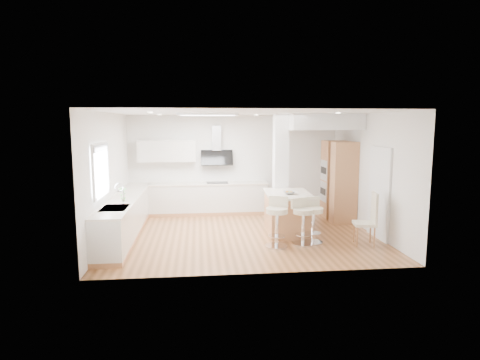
{
  "coord_description": "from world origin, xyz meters",
  "views": [
    {
      "loc": [
        -1.04,
        -9.02,
        2.55
      ],
      "look_at": [
        -0.04,
        0.4,
        1.22
      ],
      "focal_mm": 30.0,
      "sensor_mm": 36.0,
      "label": 1
    }
  ],
  "objects": [
    {
      "name": "wall_left",
      "position": [
        -3.0,
        0.0,
        1.4
      ],
      "size": [
        0.04,
        5.0,
        2.8
      ],
      "primitive_type": "cube",
      "color": "silver",
      "rests_on": "ground"
    },
    {
      "name": "skylight",
      "position": [
        -0.79,
        0.6,
        2.77
      ],
      "size": [
        4.1,
        2.1,
        0.06
      ],
      "color": "white",
      "rests_on": "ground"
    },
    {
      "name": "window_left",
      "position": [
        -2.96,
        -0.9,
        1.69
      ],
      "size": [
        0.06,
        1.28,
        1.07
      ],
      "color": "white",
      "rests_on": "ground"
    },
    {
      "name": "wall_back",
      "position": [
        0.0,
        2.5,
        1.4
      ],
      "size": [
        6.0,
        0.04,
        2.8
      ],
      "primitive_type": "cube",
      "color": "silver",
      "rests_on": "ground"
    },
    {
      "name": "counter_left",
      "position": [
        -2.7,
        0.23,
        0.46
      ],
      "size": [
        0.63,
        4.5,
        1.35
      ],
      "color": "tan",
      "rests_on": "ground"
    },
    {
      "name": "bar_stool_b",
      "position": [
        1.15,
        -0.92,
        0.55
      ],
      "size": [
        0.58,
        0.58,
        0.98
      ],
      "rotation": [
        0.0,
        0.0,
        0.38
      ],
      "color": "silver",
      "rests_on": "ground"
    },
    {
      "name": "counter_back",
      "position": [
        -0.91,
        2.22,
        0.7
      ],
      "size": [
        3.62,
        0.63,
        2.5
      ],
      "color": "tan",
      "rests_on": "ground"
    },
    {
      "name": "oven_column",
      "position": [
        2.68,
        1.23,
        1.05
      ],
      "size": [
        0.63,
        1.21,
        2.1
      ],
      "color": "tan",
      "rests_on": "ground"
    },
    {
      "name": "bar_stool_a",
      "position": [
        0.58,
        -1.02,
        0.59
      ],
      "size": [
        0.61,
        0.61,
        1.05
      ],
      "rotation": [
        0.0,
        0.0,
        -0.38
      ],
      "color": "silver",
      "rests_on": "ground"
    },
    {
      "name": "pillar",
      "position": [
        1.05,
        0.95,
        1.4
      ],
      "size": [
        0.35,
        0.35,
        2.8
      ],
      "color": "white",
      "rests_on": "ground"
    },
    {
      "name": "ground",
      "position": [
        0.0,
        0.0,
        0.0
      ],
      "size": [
        6.0,
        6.0,
        0.0
      ],
      "primitive_type": "plane",
      "color": "#A1673C",
      "rests_on": "ground"
    },
    {
      "name": "peninsula",
      "position": [
        1.05,
        0.07,
        0.48
      ],
      "size": [
        1.11,
        1.61,
        1.02
      ],
      "rotation": [
        0.0,
        0.0,
        -0.06
      ],
      "color": "tan",
      "rests_on": "ground"
    },
    {
      "name": "wall_right",
      "position": [
        3.0,
        0.0,
        1.4
      ],
      "size": [
        0.04,
        5.0,
        2.8
      ],
      "primitive_type": "cube",
      "color": "silver",
      "rests_on": "ground"
    },
    {
      "name": "soffit",
      "position": [
        2.1,
        1.4,
        2.6
      ],
      "size": [
        1.78,
        2.2,
        0.4
      ],
      "color": "silver",
      "rests_on": "ground"
    },
    {
      "name": "ceiling",
      "position": [
        0.0,
        0.0,
        0.0
      ],
      "size": [
        6.0,
        5.0,
        0.02
      ],
      "primitive_type": "cube",
      "color": "silver",
      "rests_on": "ground"
    },
    {
      "name": "bar_stool_c",
      "position": [
        1.4,
        -0.83,
        0.55
      ],
      "size": [
        0.47,
        0.47,
        0.99
      ],
      "rotation": [
        0.0,
        0.0,
        0.05
      ],
      "color": "silver",
      "rests_on": "ground"
    },
    {
      "name": "doorway_right",
      "position": [
        2.97,
        -0.6,
        1.0
      ],
      "size": [
        0.05,
        1.0,
        2.1
      ],
      "color": "#3F3832",
      "rests_on": "ground"
    },
    {
      "name": "dining_chair",
      "position": [
        2.54,
        -1.11,
        0.6
      ],
      "size": [
        0.51,
        0.51,
        1.13
      ],
      "rotation": [
        0.0,
        0.0,
        -0.18
      ],
      "color": "beige",
      "rests_on": "ground"
    }
  ]
}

